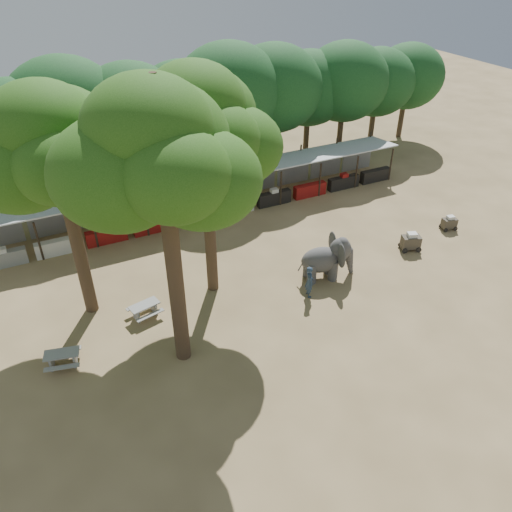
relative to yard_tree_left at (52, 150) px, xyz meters
name	(u,v)px	position (x,y,z in m)	size (l,w,h in m)	color
ground	(324,342)	(9.13, -7.19, -8.20)	(100.00, 100.00, 0.00)	brown
vendor_stalls	(210,195)	(9.13, 6.65, -7.02)	(28.00, 2.99, 2.80)	#A8ACB0
yard_tree_left	(52,150)	(0.00, 0.00, 0.00)	(7.10, 6.90, 11.02)	#332316
yard_tree_center	(156,157)	(3.00, -5.00, 1.01)	(7.10, 6.90, 12.04)	#332316
yard_tree_back	(199,127)	(6.00, -1.00, 0.34)	(7.10, 6.90, 11.36)	#332316
backdrop_trees	(179,107)	(9.13, 11.81, -2.69)	(46.46, 5.95, 8.33)	#332316
elephant	(328,258)	(11.98, -2.91, -7.04)	(3.12, 2.31, 2.32)	#3D3B3A
handler	(309,281)	(10.27, -3.92, -7.32)	(0.63, 0.42, 1.75)	#26384C
picnic_table_near	(63,357)	(-1.67, -3.52, -7.73)	(1.70, 1.59, 0.72)	gray
picnic_table_far	(145,309)	(2.35, -1.87, -7.74)	(1.67, 1.56, 0.71)	gray
cart_front	(411,241)	(17.80, -2.78, -7.65)	(1.33, 1.09, 1.12)	#362F25
cart_back	(449,223)	(21.53, -1.98, -7.74)	(1.05, 0.80, 0.93)	#362F25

